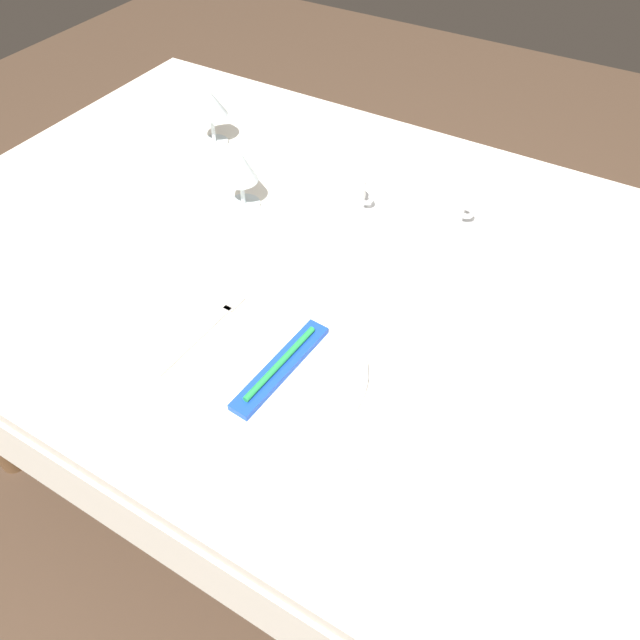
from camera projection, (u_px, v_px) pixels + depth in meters
name	position (u px, v px, depth m)	size (l,w,h in m)	color
ground_plane	(343.00, 468.00, 1.64)	(6.00, 6.00, 0.00)	#4C3828
dining_table	(352.00, 302.00, 1.16)	(1.80, 1.11, 0.74)	silver
dinner_plate	(281.00, 373.00, 0.93)	(0.27, 0.27, 0.02)	white
toothbrush_package	(281.00, 366.00, 0.92)	(0.05, 0.21, 0.02)	blue
fork_outer	(205.00, 330.00, 1.00)	(0.03, 0.21, 0.00)	beige
dinner_knife	(383.00, 413.00, 0.88)	(0.02, 0.24, 0.00)	beige
spoon_soup	(406.00, 411.00, 0.89)	(0.03, 0.23, 0.01)	beige
spoon_dessert	(422.00, 416.00, 0.88)	(0.03, 0.21, 0.01)	beige
spoon_tea	(440.00, 423.00, 0.87)	(0.03, 0.23, 0.01)	beige
saucer_left	(347.00, 206.00, 1.23)	(0.12, 0.12, 0.01)	white
coffee_cup_left	(349.00, 191.00, 1.20)	(0.10, 0.07, 0.06)	white
saucer_right	(444.00, 220.00, 1.20)	(0.13, 0.13, 0.01)	white
coffee_cup_right	(448.00, 203.00, 1.17)	(0.10, 0.07, 0.07)	white
wine_glass_centre	(209.00, 104.00, 1.34)	(0.08, 0.08, 0.14)	silver
wine_glass_left	(240.00, 168.00, 1.17)	(0.07, 0.07, 0.14)	silver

